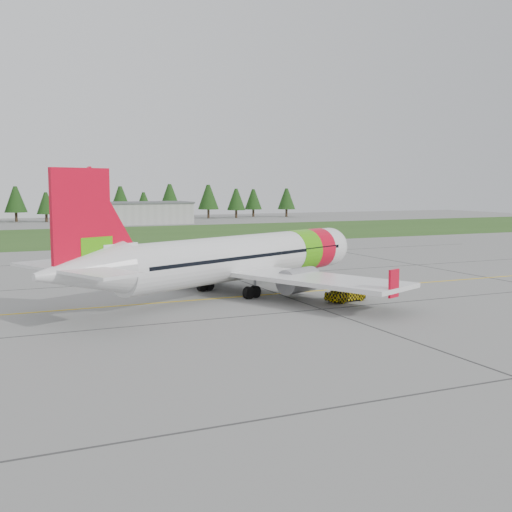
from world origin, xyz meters
name	(u,v)px	position (x,y,z in m)	size (l,w,h in m)	color
ground	(203,320)	(0.00, 0.00, 0.00)	(320.00, 320.00, 0.00)	gray
aircraft	(236,258)	(6.73, 10.02, 3.19)	(34.60, 32.84, 11.07)	white
follow_me_car	(346,279)	(13.59, 2.26, 1.95)	(1.57, 1.33, 3.90)	yellow
grass_strip	(59,237)	(0.00, 82.00, 0.01)	(320.00, 50.00, 0.03)	#30561E
taxi_guideline	(172,302)	(0.00, 8.00, 0.01)	(120.00, 0.25, 0.02)	gold
hangar_east	(142,214)	(25.00, 118.00, 2.60)	(24.00, 12.00, 5.20)	#A8A8A3
treeline	(32,203)	(0.00, 138.00, 5.00)	(160.00, 8.00, 10.00)	#1C3F14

